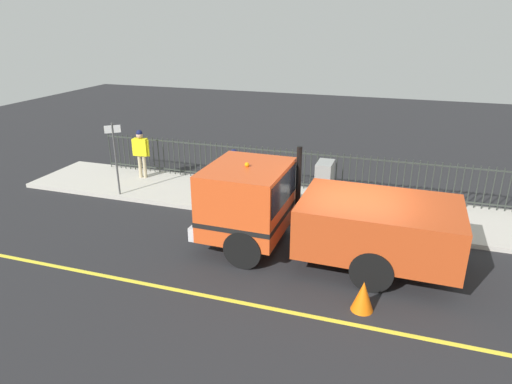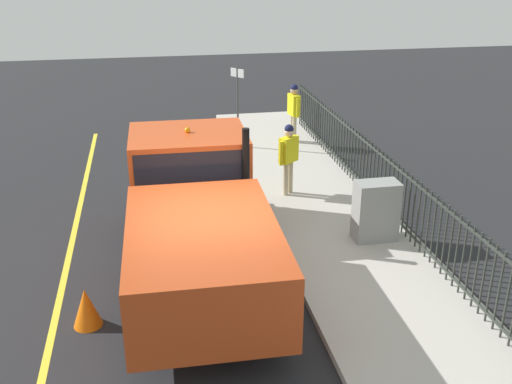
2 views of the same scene
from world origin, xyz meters
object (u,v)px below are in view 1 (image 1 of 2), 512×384
Objects in this scene: worker_standing at (234,170)px; street_sign at (115,151)px; work_truck at (306,210)px; pedestrian_distant at (141,149)px; utility_cabinet at (324,180)px; traffic_cone at (363,296)px.

street_sign is at bearing -118.53° from worker_standing.
worker_standing is at bearing 49.88° from work_truck.
street_sign is at bearing -92.26° from pedestrian_distant.
pedestrian_distant reaches higher than utility_cabinet.
pedestrian_distant is (1.15, 4.05, 0.03)m from worker_standing.
work_truck reaches higher than traffic_cone.
traffic_cone is at bearing -114.45° from street_sign.
pedestrian_distant is at bearing 56.97° from traffic_cone.
street_sign reaches higher than traffic_cone.
utility_cabinet is (0.02, -6.71, -0.47)m from pedestrian_distant.
street_sign is at bearing 65.55° from traffic_cone.
utility_cabinet is 5.86m from traffic_cone.
utility_cabinet is 1.86× the size of traffic_cone.
work_truck is at bearing 40.58° from traffic_cone.
street_sign reaches higher than pedestrian_distant.
utility_cabinet is 0.51× the size of street_sign.
worker_standing is 1.41× the size of utility_cabinet.
worker_standing is (2.47, 2.82, -0.02)m from work_truck.
worker_standing is 0.97× the size of pedestrian_distant.
pedestrian_distant is 6.72m from utility_cabinet.
worker_standing is at bearing 113.79° from utility_cabinet.
worker_standing is 2.93m from utility_cabinet.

